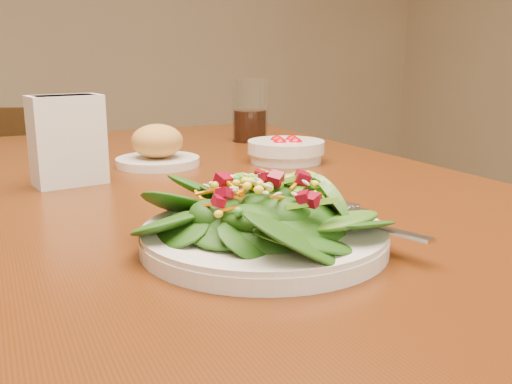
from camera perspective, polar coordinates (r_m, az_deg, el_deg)
dining_table at (r=0.97m, az=-5.86°, el=-4.70°), size 0.90×1.40×0.75m
chair_far at (r=2.01m, az=-22.55°, el=-2.72°), size 0.47×0.48×0.80m
salad_plate at (r=0.61m, az=1.60°, el=-2.90°), size 0.27×0.27×0.08m
bread_plate at (r=1.08m, az=-9.83°, el=4.27°), size 0.16×0.16×0.08m
tomato_bowl at (r=1.10m, az=3.02°, el=4.18°), size 0.15×0.15×0.05m
drinking_glass at (r=1.37m, az=-0.61°, el=7.74°), size 0.08×0.08×0.15m
napkin_holder at (r=0.95m, az=-18.35°, el=5.16°), size 0.12×0.08×0.14m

